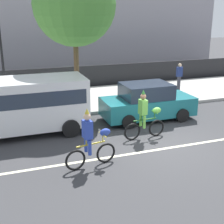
{
  "coord_description": "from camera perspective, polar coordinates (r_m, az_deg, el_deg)",
  "views": [
    {
      "loc": [
        -5.27,
        -9.42,
        4.65
      ],
      "look_at": [
        -1.51,
        1.2,
        1.0
      ],
      "focal_mm": 50.0,
      "sensor_mm": 36.0,
      "label": 1
    }
  ],
  "objects": [
    {
      "name": "fence_line",
      "position": [
        19.94,
        -3.77,
        6.49
      ],
      "size": [
        40.0,
        0.08,
        1.4
      ],
      "primitive_type": "cube",
      "color": "black",
      "rests_on": "ground"
    },
    {
      "name": "building_backdrop",
      "position": [
        27.64,
        -12.82,
        16.09
      ],
      "size": [
        28.0,
        8.0,
        7.92
      ],
      "primitive_type": "cube",
      "color": "#99939E",
      "rests_on": "ground"
    },
    {
      "name": "pedestrian_onlooker",
      "position": [
        18.83,
        12.18,
        6.41
      ],
      "size": [
        0.32,
        0.2,
        1.62
      ],
      "color": "#33333D",
      "rests_on": "sidewalk_curb"
    },
    {
      "name": "street_tree_near_lamp",
      "position": [
        15.04,
        -6.9,
        18.95
      ],
      "size": [
        3.82,
        3.82,
        6.71
      ],
      "color": "brown",
      "rests_on": "sidewalk_curb"
    },
    {
      "name": "parade_cyclist_cobalt",
      "position": [
        9.63,
        -3.84,
        -5.39
      ],
      "size": [
        1.71,
        0.53,
        1.92
      ],
      "color": "black",
      "rests_on": "ground"
    },
    {
      "name": "sidewalk_curb",
      "position": [
        17.38,
        -1.12,
        2.69
      ],
      "size": [
        60.0,
        5.0,
        0.15
      ],
      "primitive_type": "cube",
      "color": "#ADAAA3",
      "rests_on": "ground"
    },
    {
      "name": "parked_van_white",
      "position": [
        12.59,
        -15.92,
        1.73
      ],
      "size": [
        5.0,
        2.22,
        2.18
      ],
      "color": "white",
      "rests_on": "ground"
    },
    {
      "name": "parade_cyclist_lime",
      "position": [
        11.81,
        6.1,
        -0.96
      ],
      "size": [
        1.72,
        0.5,
        1.92
      ],
      "color": "black",
      "rests_on": "ground"
    },
    {
      "name": "road_centre_line",
      "position": [
        11.35,
        10.18,
        -6.51
      ],
      "size": [
        36.0,
        0.14,
        0.01
      ],
      "primitive_type": "cube",
      "color": "beige",
      "rests_on": "ground"
    },
    {
      "name": "ground_plane",
      "position": [
        11.75,
        8.99,
        -5.59
      ],
      "size": [
        80.0,
        80.0,
        0.0
      ],
      "primitive_type": "plane",
      "color": "#38383A"
    },
    {
      "name": "parked_car_teal",
      "position": [
        13.98,
        6.46,
        1.76
      ],
      "size": [
        4.1,
        1.92,
        1.64
      ],
      "color": "#1E727A",
      "rests_on": "ground"
    }
  ]
}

